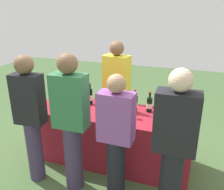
{
  "coord_description": "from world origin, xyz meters",
  "views": [
    {
      "loc": [
        1.04,
        -2.94,
        2.2
      ],
      "look_at": [
        0.0,
        0.0,
        1.04
      ],
      "focal_mm": 38.92,
      "sensor_mm": 36.0,
      "label": 1
    }
  ],
  "objects_px": {
    "wine_glass_4": "(157,114)",
    "wine_bottle_5": "(135,104)",
    "wine_bottle_6": "(149,105)",
    "server_pouring": "(117,89)",
    "guest_1": "(71,120)",
    "wine_bottle_0": "(64,95)",
    "wine_bottle_3": "(117,100)",
    "wine_glass_3": "(134,111)",
    "guest_2": "(116,135)",
    "wine_glass_2": "(115,110)",
    "wine_glass_1": "(101,107)",
    "guest_3": "(174,144)",
    "guest_0": "(30,115)",
    "wine_glass_0": "(63,102)",
    "wine_bottle_7": "(174,108)",
    "wine_bottle_1": "(78,94)",
    "wine_bottle_2": "(90,97)",
    "wine_bottle_4": "(128,104)"
  },
  "relations": [
    {
      "from": "wine_bottle_4",
      "to": "wine_bottle_5",
      "type": "distance_m",
      "value": 0.1
    },
    {
      "from": "guest_2",
      "to": "wine_bottle_0",
      "type": "bearing_deg",
      "value": 146.46
    },
    {
      "from": "wine_bottle_3",
      "to": "wine_glass_0",
      "type": "distance_m",
      "value": 0.78
    },
    {
      "from": "wine_bottle_2",
      "to": "server_pouring",
      "type": "height_order",
      "value": "server_pouring"
    },
    {
      "from": "wine_bottle_1",
      "to": "guest_2",
      "type": "bearing_deg",
      "value": -42.68
    },
    {
      "from": "wine_glass_4",
      "to": "guest_3",
      "type": "relative_size",
      "value": 0.09
    },
    {
      "from": "wine_bottle_3",
      "to": "wine_glass_2",
      "type": "distance_m",
      "value": 0.3
    },
    {
      "from": "guest_1",
      "to": "guest_3",
      "type": "bearing_deg",
      "value": -4.44
    },
    {
      "from": "wine_bottle_0",
      "to": "wine_glass_4",
      "type": "xyz_separation_m",
      "value": [
        1.46,
        -0.19,
        -0.01
      ]
    },
    {
      "from": "server_pouring",
      "to": "guest_1",
      "type": "bearing_deg",
      "value": 92.54
    },
    {
      "from": "wine_bottle_0",
      "to": "wine_bottle_7",
      "type": "relative_size",
      "value": 0.95
    },
    {
      "from": "wine_bottle_0",
      "to": "wine_bottle_5",
      "type": "height_order",
      "value": "wine_bottle_5"
    },
    {
      "from": "server_pouring",
      "to": "guest_0",
      "type": "xyz_separation_m",
      "value": [
        -0.67,
        -1.34,
        0.01
      ]
    },
    {
      "from": "wine_glass_4",
      "to": "wine_bottle_5",
      "type": "bearing_deg",
      "value": 151.66
    },
    {
      "from": "server_pouring",
      "to": "guest_2",
      "type": "xyz_separation_m",
      "value": [
        0.42,
        -1.27,
        -0.09
      ]
    },
    {
      "from": "wine_bottle_6",
      "to": "wine_bottle_7",
      "type": "height_order",
      "value": "wine_bottle_7"
    },
    {
      "from": "wine_bottle_3",
      "to": "wine_bottle_6",
      "type": "bearing_deg",
      "value": 2.83
    },
    {
      "from": "wine_glass_0",
      "to": "server_pouring",
      "type": "distance_m",
      "value": 0.93
    },
    {
      "from": "guest_3",
      "to": "guest_0",
      "type": "bearing_deg",
      "value": 178.15
    },
    {
      "from": "wine_bottle_0",
      "to": "wine_bottle_3",
      "type": "bearing_deg",
      "value": 3.4
    },
    {
      "from": "wine_bottle_5",
      "to": "wine_glass_4",
      "type": "height_order",
      "value": "wine_bottle_5"
    },
    {
      "from": "wine_bottle_2",
      "to": "wine_bottle_5",
      "type": "height_order",
      "value": "wine_bottle_5"
    },
    {
      "from": "wine_bottle_5",
      "to": "wine_glass_0",
      "type": "distance_m",
      "value": 1.02
    },
    {
      "from": "wine_bottle_0",
      "to": "guest_3",
      "type": "bearing_deg",
      "value": -26.16
    },
    {
      "from": "wine_bottle_6",
      "to": "wine_glass_3",
      "type": "xyz_separation_m",
      "value": [
        -0.15,
        -0.26,
        -0.01
      ]
    },
    {
      "from": "guest_0",
      "to": "wine_glass_4",
      "type": "bearing_deg",
      "value": 19.64
    },
    {
      "from": "wine_bottle_3",
      "to": "wine_glass_0",
      "type": "relative_size",
      "value": 2.44
    },
    {
      "from": "wine_glass_1",
      "to": "wine_bottle_5",
      "type": "bearing_deg",
      "value": 26.14
    },
    {
      "from": "wine_bottle_5",
      "to": "wine_bottle_0",
      "type": "bearing_deg",
      "value": 179.73
    },
    {
      "from": "wine_bottle_5",
      "to": "wine_glass_3",
      "type": "xyz_separation_m",
      "value": [
        0.04,
        -0.18,
        -0.02
      ]
    },
    {
      "from": "wine_glass_1",
      "to": "guest_1",
      "type": "xyz_separation_m",
      "value": [
        -0.14,
        -0.58,
        0.06
      ]
    },
    {
      "from": "wine_bottle_7",
      "to": "guest_0",
      "type": "relative_size",
      "value": 0.2
    },
    {
      "from": "wine_bottle_3",
      "to": "guest_1",
      "type": "bearing_deg",
      "value": -108.93
    },
    {
      "from": "wine_bottle_6",
      "to": "server_pouring",
      "type": "height_order",
      "value": "server_pouring"
    },
    {
      "from": "guest_2",
      "to": "server_pouring",
      "type": "bearing_deg",
      "value": 109.26
    },
    {
      "from": "server_pouring",
      "to": "guest_2",
      "type": "distance_m",
      "value": 1.34
    },
    {
      "from": "wine_bottle_6",
      "to": "guest_0",
      "type": "height_order",
      "value": "guest_0"
    },
    {
      "from": "wine_bottle_1",
      "to": "guest_1",
      "type": "distance_m",
      "value": 0.94
    },
    {
      "from": "wine_bottle_4",
      "to": "guest_1",
      "type": "height_order",
      "value": "guest_1"
    },
    {
      "from": "guest_1",
      "to": "server_pouring",
      "type": "bearing_deg",
      "value": 83.28
    },
    {
      "from": "guest_1",
      "to": "guest_3",
      "type": "height_order",
      "value": "guest_1"
    },
    {
      "from": "wine_glass_3",
      "to": "guest_2",
      "type": "distance_m",
      "value": 0.57
    },
    {
      "from": "wine_glass_2",
      "to": "guest_3",
      "type": "bearing_deg",
      "value": -36.71
    },
    {
      "from": "wine_bottle_3",
      "to": "server_pouring",
      "type": "height_order",
      "value": "server_pouring"
    },
    {
      "from": "wine_glass_3",
      "to": "wine_bottle_6",
      "type": "bearing_deg",
      "value": 60.36
    },
    {
      "from": "wine_bottle_6",
      "to": "wine_glass_2",
      "type": "bearing_deg",
      "value": -142.03
    },
    {
      "from": "wine_bottle_1",
      "to": "wine_bottle_2",
      "type": "xyz_separation_m",
      "value": [
        0.22,
        -0.02,
        0.0
      ]
    },
    {
      "from": "wine_glass_2",
      "to": "server_pouring",
      "type": "xyz_separation_m",
      "value": [
        -0.23,
        0.75,
        0.03
      ]
    },
    {
      "from": "wine_bottle_2",
      "to": "guest_3",
      "type": "height_order",
      "value": "guest_3"
    },
    {
      "from": "wine_bottle_1",
      "to": "server_pouring",
      "type": "bearing_deg",
      "value": 42.66
    }
  ]
}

